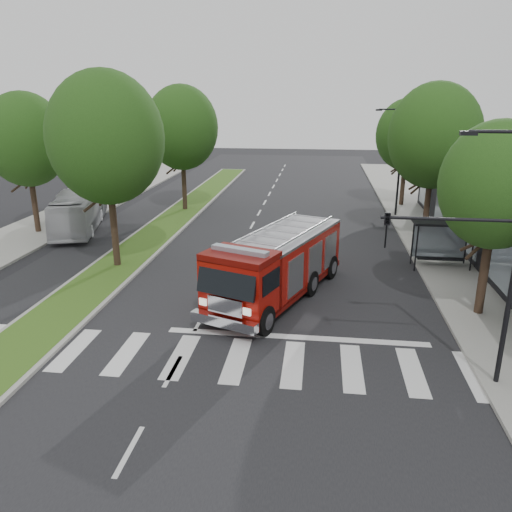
{
  "coord_description": "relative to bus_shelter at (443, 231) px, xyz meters",
  "views": [
    {
      "loc": [
        4.66,
        -18.3,
        8.85
      ],
      "look_at": [
        1.88,
        3.37,
        1.8
      ],
      "focal_mm": 35.0,
      "sensor_mm": 36.0,
      "label": 1
    }
  ],
  "objects": [
    {
      "name": "bus_shelter",
      "position": [
        0.0,
        0.0,
        0.0
      ],
      "size": [
        3.2,
        1.6,
        2.61
      ],
      "color": "black",
      "rests_on": "ground"
    },
    {
      "name": "ground",
      "position": [
        -11.2,
        -8.15,
        -2.04
      ],
      "size": [
        140.0,
        140.0,
        0.0
      ],
      "primitive_type": "plane",
      "color": "black",
      "rests_on": "ground"
    },
    {
      "name": "sidewalk_left",
      "position": [
        -25.7,
        1.85,
        -1.96
      ],
      "size": [
        5.0,
        80.0,
        0.15
      ],
      "primitive_type": "cube",
      "color": "gray",
      "rests_on": "ground"
    },
    {
      "name": "fire_engine",
      "position": [
        -8.3,
        -5.24,
        -0.48
      ],
      "size": [
        5.97,
        9.73,
        3.25
      ],
      "rotation": [
        0.0,
        0.0,
        -0.37
      ],
      "color": "#5B0904",
      "rests_on": "ground"
    },
    {
      "name": "tree_left_mid",
      "position": [
        -25.2,
        3.85,
        4.12
      ],
      "size": [
        5.2,
        5.2,
        9.16
      ],
      "color": "black",
      "rests_on": "ground"
    },
    {
      "name": "streetlight_right_far",
      "position": [
        -0.85,
        11.85,
        2.44
      ],
      "size": [
        2.11,
        0.2,
        8.0
      ],
      "color": "black",
      "rests_on": "ground"
    },
    {
      "name": "median",
      "position": [
        -17.2,
        9.85,
        -1.96
      ],
      "size": [
        3.0,
        50.0,
        0.15
      ],
      "color": "gray",
      "rests_on": "ground"
    },
    {
      "name": "tree_median_far",
      "position": [
        -17.2,
        11.85,
        4.45
      ],
      "size": [
        5.6,
        5.6,
        9.72
      ],
      "color": "black",
      "rests_on": "ground"
    },
    {
      "name": "tree_right_near",
      "position": [
        0.3,
        -6.15,
        3.47
      ],
      "size": [
        4.4,
        4.4,
        8.05
      ],
      "color": "black",
      "rests_on": "ground"
    },
    {
      "name": "city_bus",
      "position": [
        -22.95,
        5.56,
        -0.66
      ],
      "size": [
        4.98,
        10.13,
        2.75
      ],
      "primitive_type": "imported",
      "rotation": [
        0.0,
        0.0,
        0.28
      ],
      "color": "#B7B7BC",
      "rests_on": "ground"
    },
    {
      "name": "tree_median_near",
      "position": [
        -17.2,
        -2.15,
        4.77
      ],
      "size": [
        5.8,
        5.8,
        10.16
      ],
      "color": "black",
      "rests_on": "ground"
    },
    {
      "name": "tree_right_far",
      "position": [
        0.3,
        15.85,
        3.8
      ],
      "size": [
        5.0,
        5.0,
        8.73
      ],
      "color": "black",
      "rests_on": "ground"
    },
    {
      "name": "streetlight_right_near",
      "position": [
        -1.59,
        -11.65,
        2.63
      ],
      "size": [
        4.08,
        0.22,
        8.0
      ],
      "color": "black",
      "rests_on": "ground"
    },
    {
      "name": "sidewalk_right",
      "position": [
        1.3,
        1.85,
        -1.96
      ],
      "size": [
        5.0,
        80.0,
        0.15
      ],
      "primitive_type": "cube",
      "color": "gray",
      "rests_on": "ground"
    },
    {
      "name": "tree_right_mid",
      "position": [
        0.3,
        5.85,
        4.45
      ],
      "size": [
        5.6,
        5.6,
        9.72
      ],
      "color": "black",
      "rests_on": "ground"
    }
  ]
}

